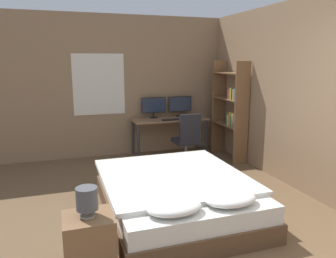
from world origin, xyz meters
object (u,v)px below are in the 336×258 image
object	(u,v)px
desk	(170,123)
bookshelf	(232,107)
monitor_right	(180,105)
keyboard	(173,120)
office_chair	(187,145)
bedside_lamp	(87,199)
monitor_left	(154,106)
bed	(176,195)
computer_mouse	(187,118)
nightstand	(89,244)

from	to	relation	value
desk	bookshelf	bearing A→B (deg)	-32.87
desk	monitor_right	size ratio (longest dim) A/B	3.06
keyboard	office_chair	distance (m)	0.66
bedside_lamp	monitor_right	size ratio (longest dim) A/B	0.54
bedside_lamp	monitor_left	size ratio (longest dim) A/B	0.54
desk	bed	bearing A→B (deg)	-107.25
monitor_left	bed	bearing A→B (deg)	-100.48
bedside_lamp	monitor_left	distance (m)	3.85
keyboard	monitor_right	bearing A→B (deg)	51.98
bookshelf	keyboard	bearing A→B (deg)	154.80
monitor_right	keyboard	size ratio (longest dim) A/B	1.18
desk	bookshelf	size ratio (longest dim) A/B	0.81
bed	bookshelf	size ratio (longest dim) A/B	1.14
bed	office_chair	bearing A→B (deg)	64.16
keyboard	office_chair	bearing A→B (deg)	-80.60
monitor_left	computer_mouse	size ratio (longest dim) A/B	6.96
keyboard	bookshelf	size ratio (longest dim) A/B	0.23
keyboard	computer_mouse	distance (m)	0.30
office_chair	monitor_left	bearing A→B (deg)	112.43
nightstand	keyboard	size ratio (longest dim) A/B	1.29
monitor_left	bookshelf	bearing A→B (deg)	-32.87
bedside_lamp	office_chair	distance (m)	3.28
keyboard	desk	bearing A→B (deg)	90.00
bedside_lamp	bookshelf	bearing A→B (deg)	42.66
desk	monitor_right	distance (m)	0.47
monitor_right	office_chair	size ratio (longest dim) A/B	0.52
monitor_left	monitor_right	distance (m)	0.56
bed	monitor_right	distance (m)	2.96
monitor_left	monitor_right	xyz separation A→B (m)	(0.56, 0.00, 0.00)
keyboard	monitor_left	bearing A→B (deg)	128.02
desk	bookshelf	world-z (taller)	bookshelf
nightstand	bookshelf	size ratio (longest dim) A/B	0.29
monitor_left	keyboard	size ratio (longest dim) A/B	1.18
bedside_lamp	keyboard	world-z (taller)	bedside_lamp
desk	office_chair	size ratio (longest dim) A/B	1.58
desk	monitor_left	size ratio (longest dim) A/B	3.06
bookshelf	monitor_left	bearing A→B (deg)	147.13
keyboard	bookshelf	xyz separation A→B (m)	(1.01, -0.47, 0.26)
office_chair	keyboard	bearing A→B (deg)	99.40
bed	computer_mouse	xyz separation A→B (m)	(1.07, 2.31, 0.51)
bed	bookshelf	distance (m)	2.67
bed	monitor_right	bearing A→B (deg)	68.49
keyboard	computer_mouse	xyz separation A→B (m)	(0.30, 0.00, 0.01)
bedside_lamp	keyboard	xyz separation A→B (m)	(1.88, 3.13, 0.05)
bed	nightstand	xyz separation A→B (m)	(-1.11, -0.82, 0.03)
nightstand	computer_mouse	size ratio (longest dim) A/B	7.61
nightstand	computer_mouse	bearing A→B (deg)	55.21
monitor_left	keyboard	distance (m)	0.51
bedside_lamp	monitor_right	world-z (taller)	monitor_right
monitor_left	office_chair	size ratio (longest dim) A/B	0.52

